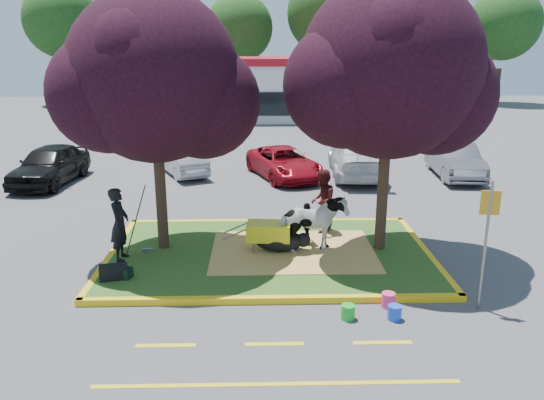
{
  "coord_description": "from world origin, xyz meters",
  "views": [
    {
      "loc": [
        -0.26,
        -12.8,
        5.29
      ],
      "look_at": [
        0.07,
        0.5,
        1.39
      ],
      "focal_mm": 35.0,
      "sensor_mm": 36.0,
      "label": 1
    }
  ],
  "objects_px": {
    "handler": "(120,224)",
    "wheelbarrow": "(269,232)",
    "calf": "(280,241)",
    "sign_post": "(487,231)",
    "car_silver": "(182,161)",
    "cow": "(311,225)",
    "bucket_blue": "(395,312)",
    "bucket_green": "(348,312)",
    "car_black": "(50,164)",
    "bucket_pink": "(388,300)"
  },
  "relations": [
    {
      "from": "cow",
      "to": "wheelbarrow",
      "type": "bearing_deg",
      "value": 68.85
    },
    {
      "from": "calf",
      "to": "car_black",
      "type": "bearing_deg",
      "value": 143.1
    },
    {
      "from": "bucket_green",
      "to": "car_black",
      "type": "distance_m",
      "value": 14.98
    },
    {
      "from": "bucket_pink",
      "to": "car_black",
      "type": "height_order",
      "value": "car_black"
    },
    {
      "from": "handler",
      "to": "bucket_blue",
      "type": "relative_size",
      "value": 6.14
    },
    {
      "from": "sign_post",
      "to": "car_black",
      "type": "height_order",
      "value": "sign_post"
    },
    {
      "from": "wheelbarrow",
      "to": "bucket_pink",
      "type": "bearing_deg",
      "value": -44.59
    },
    {
      "from": "cow",
      "to": "bucket_green",
      "type": "xyz_separation_m",
      "value": [
        0.45,
        -3.2,
        -0.75
      ]
    },
    {
      "from": "cow",
      "to": "bucket_green",
      "type": "distance_m",
      "value": 3.32
    },
    {
      "from": "wheelbarrow",
      "to": "car_black",
      "type": "relative_size",
      "value": 0.45
    },
    {
      "from": "handler",
      "to": "calf",
      "type": "bearing_deg",
      "value": -82.96
    },
    {
      "from": "handler",
      "to": "car_silver",
      "type": "xyz_separation_m",
      "value": [
        0.19,
        9.64,
        -0.47
      ]
    },
    {
      "from": "bucket_green",
      "to": "handler",
      "type": "bearing_deg",
      "value": 150.99
    },
    {
      "from": "wheelbarrow",
      "to": "bucket_green",
      "type": "relative_size",
      "value": 6.69
    },
    {
      "from": "car_black",
      "to": "car_silver",
      "type": "relative_size",
      "value": 1.24
    },
    {
      "from": "calf",
      "to": "bucket_pink",
      "type": "bearing_deg",
      "value": -47.94
    },
    {
      "from": "handler",
      "to": "sign_post",
      "type": "relative_size",
      "value": 0.67
    },
    {
      "from": "car_silver",
      "to": "calf",
      "type": "bearing_deg",
      "value": 87.7
    },
    {
      "from": "bucket_pink",
      "to": "bucket_blue",
      "type": "relative_size",
      "value": 1.03
    },
    {
      "from": "bucket_green",
      "to": "sign_post",
      "type": "bearing_deg",
      "value": 8.04
    },
    {
      "from": "cow",
      "to": "handler",
      "type": "xyz_separation_m",
      "value": [
        -4.75,
        -0.32,
        0.17
      ]
    },
    {
      "from": "cow",
      "to": "bucket_blue",
      "type": "xyz_separation_m",
      "value": [
        1.38,
        -3.25,
        -0.75
      ]
    },
    {
      "from": "cow",
      "to": "bucket_pink",
      "type": "xyz_separation_m",
      "value": [
        1.37,
        -2.71,
        -0.75
      ]
    },
    {
      "from": "handler",
      "to": "bucket_pink",
      "type": "height_order",
      "value": "handler"
    },
    {
      "from": "handler",
      "to": "sign_post",
      "type": "xyz_separation_m",
      "value": [
        8.0,
        -2.49,
        0.64
      ]
    },
    {
      "from": "calf",
      "to": "bucket_pink",
      "type": "relative_size",
      "value": 4.08
    },
    {
      "from": "wheelbarrow",
      "to": "bucket_blue",
      "type": "bearing_deg",
      "value": -49.35
    },
    {
      "from": "car_silver",
      "to": "car_black",
      "type": "bearing_deg",
      "value": -9.04
    },
    {
      "from": "bucket_pink",
      "to": "bucket_green",
      "type": "bearing_deg",
      "value": -152.03
    },
    {
      "from": "calf",
      "to": "bucket_green",
      "type": "relative_size",
      "value": 4.19
    },
    {
      "from": "wheelbarrow",
      "to": "car_silver",
      "type": "relative_size",
      "value": 0.55
    },
    {
      "from": "calf",
      "to": "bucket_blue",
      "type": "distance_m",
      "value": 4.02
    },
    {
      "from": "wheelbarrow",
      "to": "sign_post",
      "type": "height_order",
      "value": "sign_post"
    },
    {
      "from": "calf",
      "to": "handler",
      "type": "bearing_deg",
      "value": -168.81
    },
    {
      "from": "car_black",
      "to": "car_silver",
      "type": "bearing_deg",
      "value": 20.77
    },
    {
      "from": "bucket_green",
      "to": "bucket_pink",
      "type": "bearing_deg",
      "value": 27.97
    },
    {
      "from": "bucket_blue",
      "to": "car_black",
      "type": "height_order",
      "value": "car_black"
    },
    {
      "from": "handler",
      "to": "car_silver",
      "type": "height_order",
      "value": "handler"
    },
    {
      "from": "wheelbarrow",
      "to": "car_black",
      "type": "xyz_separation_m",
      "value": [
        -8.51,
        7.77,
        0.1
      ]
    },
    {
      "from": "calf",
      "to": "car_silver",
      "type": "distance_m",
      "value": 9.93
    },
    {
      "from": "sign_post",
      "to": "car_silver",
      "type": "bearing_deg",
      "value": 132.3
    },
    {
      "from": "calf",
      "to": "bucket_blue",
      "type": "relative_size",
      "value": 4.21
    },
    {
      "from": "bucket_pink",
      "to": "handler",
      "type": "bearing_deg",
      "value": 158.7
    },
    {
      "from": "bucket_blue",
      "to": "calf",
      "type": "bearing_deg",
      "value": 122.74
    },
    {
      "from": "calf",
      "to": "cow",
      "type": "bearing_deg",
      "value": -4.68
    },
    {
      "from": "cow",
      "to": "sign_post",
      "type": "distance_m",
      "value": 4.37
    },
    {
      "from": "car_black",
      "to": "sign_post",
      "type": "bearing_deg",
      "value": -34.7
    },
    {
      "from": "bucket_blue",
      "to": "car_silver",
      "type": "bearing_deg",
      "value": 115.29
    },
    {
      "from": "handler",
      "to": "wheelbarrow",
      "type": "xyz_separation_m",
      "value": [
        3.68,
        0.47,
        -0.4
      ]
    },
    {
      "from": "car_silver",
      "to": "handler",
      "type": "bearing_deg",
      "value": 64.26
    }
  ]
}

